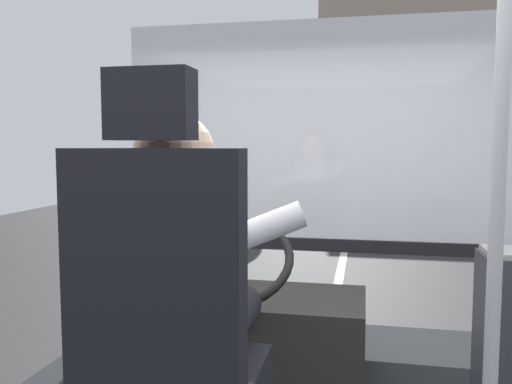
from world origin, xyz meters
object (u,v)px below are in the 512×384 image
at_px(driver_seat, 169,348).
at_px(handrail_pole, 498,198).
at_px(bus_driver, 183,275).
at_px(steering_console, 254,330).

bearing_deg(driver_seat, handrail_pole, 17.40).
bearing_deg(handrail_pole, bus_driver, -169.72).
relative_size(bus_driver, steering_console, 0.69).
bearing_deg(handrail_pole, steering_console, 136.21).
distance_m(driver_seat, steering_console, 1.22).
xyz_separation_m(driver_seat, handrail_pole, (0.92, 0.29, 0.42)).
bearing_deg(bus_driver, steering_console, 90.00).
xyz_separation_m(steering_console, handrail_pole, (0.92, -0.88, 0.78)).
relative_size(bus_driver, handrail_pole, 0.38).
bearing_deg(bus_driver, driver_seat, -90.00).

